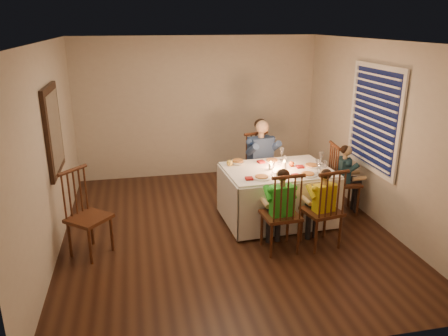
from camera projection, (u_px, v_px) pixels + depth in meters
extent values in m
plane|color=black|center=(226.00, 229.00, 6.26)|extent=(5.00, 5.00, 0.00)
cube|color=beige|center=(49.00, 152.00, 5.41)|extent=(0.02, 5.00, 2.60)
cube|color=beige|center=(379.00, 134.00, 6.28)|extent=(0.02, 5.00, 2.60)
cube|color=beige|center=(198.00, 108.00, 8.16)|extent=(4.50, 0.02, 2.60)
plane|color=white|center=(226.00, 41.00, 5.43)|extent=(5.00, 5.00, 0.00)
cube|color=white|center=(278.00, 170.00, 6.32)|extent=(1.57, 1.16, 0.04)
cube|color=white|center=(264.00, 182.00, 6.94)|extent=(1.55, 0.11, 0.75)
cube|color=white|center=(292.00, 210.00, 5.94)|extent=(1.55, 0.11, 0.75)
cube|color=white|center=(324.00, 190.00, 6.63)|extent=(0.08, 1.12, 0.75)
cube|color=white|center=(227.00, 200.00, 6.25)|extent=(0.08, 1.12, 0.75)
cylinder|color=white|center=(272.00, 161.00, 6.63)|extent=(0.27, 0.27, 0.02)
cylinder|color=white|center=(262.00, 178.00, 5.93)|extent=(0.27, 0.27, 0.02)
cylinder|color=white|center=(308.00, 175.00, 6.05)|extent=(0.27, 0.27, 0.02)
cylinder|color=white|center=(311.00, 166.00, 6.41)|extent=(0.27, 0.27, 0.02)
cylinder|color=silver|center=(271.00, 166.00, 6.27)|extent=(0.06, 0.06, 0.10)
cylinder|color=silver|center=(284.00, 165.00, 6.32)|extent=(0.06, 0.06, 0.10)
sphere|color=yellow|center=(230.00, 163.00, 6.44)|extent=(0.09, 0.09, 0.09)
sphere|color=#E05212|center=(292.00, 164.00, 6.40)|extent=(0.08, 0.08, 0.08)
imported|color=white|center=(238.00, 163.00, 6.51)|extent=(0.26, 0.26, 0.05)
cube|color=black|center=(53.00, 130.00, 5.63)|extent=(0.05, 0.95, 1.15)
cube|color=white|center=(55.00, 130.00, 5.64)|extent=(0.01, 0.78, 0.98)
cube|color=#0D1336|center=(375.00, 119.00, 6.31)|extent=(0.01, 1.20, 1.40)
cube|color=white|center=(374.00, 119.00, 6.30)|extent=(0.03, 1.34, 1.54)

